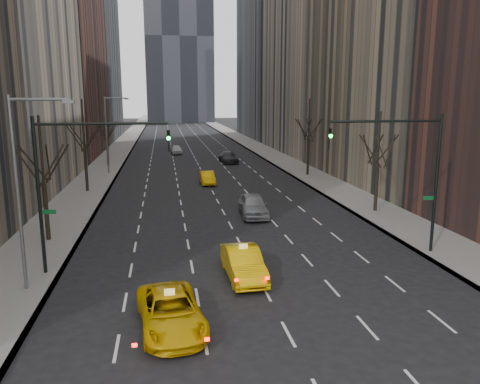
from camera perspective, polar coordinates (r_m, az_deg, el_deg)
name	(u,v)px	position (r m, az deg, el deg)	size (l,w,h in m)	color
sidewalk_left	(119,151)	(83.04, -14.58, 4.91)	(4.50, 320.00, 0.15)	slate
sidewalk_right	(259,148)	(84.37, 2.29, 5.37)	(4.50, 320.00, 0.15)	slate
bld_left_far	(46,10)	(81.05, -22.61, 19.84)	(14.00, 28.00, 44.00)	brown
bld_right_deep	(278,6)	(112.10, 4.66, 21.70)	(14.00, 30.00, 58.00)	#5C5C61
tree_lw_b	(44,184)	(31.55, -22.78, 0.87)	(3.36, 3.50, 7.82)	black
tree_lw_c	(85,151)	(47.06, -18.38, 4.79)	(3.36, 3.50, 8.74)	black
tree_lw_d	(107,139)	(64.86, -15.92, 6.19)	(3.36, 3.50, 7.36)	black
tree_rw_b	(378,166)	(38.36, 16.42, 3.04)	(3.36, 3.50, 7.82)	black
tree_rw_c	(308,141)	(54.98, 8.35, 6.14)	(3.36, 3.50, 8.74)	black
traffic_mast_left	(72,170)	(24.87, -19.75, 2.59)	(6.69, 0.39, 8.00)	black
traffic_mast_right	(410,162)	(28.00, 20.05, 3.50)	(6.69, 0.39, 8.00)	black
streetlight_near	(24,174)	(23.32, -24.82, 1.98)	(2.83, 0.22, 9.00)	slate
streetlight_far	(109,127)	(57.64, -15.65, 7.65)	(2.83, 0.22, 9.00)	slate
taxi_suv	(171,312)	(19.28, -8.45, -14.23)	(2.37, 5.15, 1.43)	#E0AC04
taxi_sedan	(243,263)	(23.97, 0.41, -8.67)	(1.66, 4.76, 1.57)	#EBB204
silver_sedan_ahead	(253,205)	(36.17, 1.62, -1.60)	(2.02, 5.01, 1.71)	#919498
far_taxi	(207,178)	(49.69, -4.01, 1.74)	(1.40, 4.02, 1.32)	#FFB905
far_suv_grey	(228,157)	(65.96, -1.43, 4.27)	(2.15, 5.28, 1.53)	#2C2C31
far_car_white	(176,149)	(77.03, -7.78, 5.16)	(1.68, 4.17, 1.42)	silver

